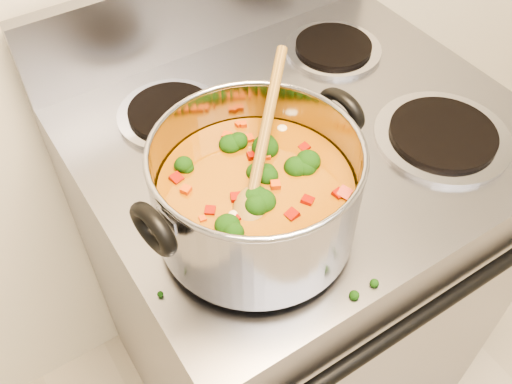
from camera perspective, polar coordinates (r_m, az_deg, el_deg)
electric_range at (r=1.32m, az=3.52°, el=-8.12°), size 0.74×0.67×1.08m
stockpot at (r=0.75m, az=-0.03°, el=-0.21°), size 0.34×0.28×0.16m
wooden_spoon at (r=0.73m, az=0.22°, el=2.65°), size 0.21×0.21×0.11m
cooktop_crumbs at (r=0.83m, az=7.08°, el=-2.92°), size 0.39×0.18×0.01m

